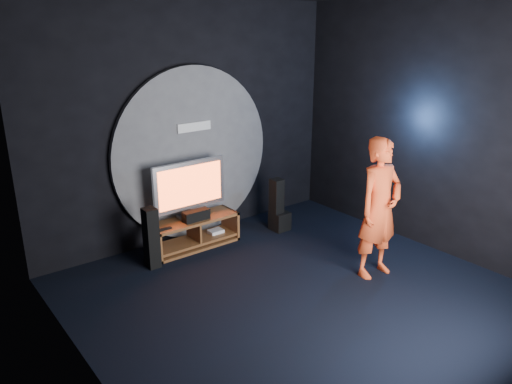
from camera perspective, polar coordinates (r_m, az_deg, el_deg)
floor at (r=6.22m, az=5.21°, el=-11.92°), size 5.00×5.00×0.00m
back_wall at (r=7.50m, az=-7.53°, el=7.76°), size 5.00×0.04×3.50m
left_wall at (r=4.30m, az=-19.42°, el=-1.68°), size 0.04×5.00×3.50m
right_wall at (r=7.44m, az=20.05°, el=6.69°), size 0.04×5.00×3.50m
wall_disc_panel at (r=7.55m, az=-7.17°, el=4.36°), size 2.60×0.11×2.60m
media_console at (r=7.46m, az=-7.04°, el=-4.82°), size 1.34×0.45×0.45m
tv at (r=7.26m, az=-7.59°, el=0.55°), size 1.15×0.22×0.85m
center_speaker at (r=7.27m, az=-6.86°, el=-2.66°), size 0.40×0.15×0.15m
remote at (r=7.03m, az=-10.33°, el=-4.17°), size 0.18×0.05×0.02m
tower_speaker_left at (r=6.87m, az=-11.88°, el=-5.18°), size 0.17×0.19×0.85m
tower_speaker_right at (r=7.92m, az=2.35°, el=-1.45°), size 0.17×0.19×0.85m
subwoofer at (r=8.02m, az=2.73°, el=-3.30°), size 0.27×0.27×0.30m
player at (r=6.55m, az=13.92°, el=-1.83°), size 0.70×0.48×1.84m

